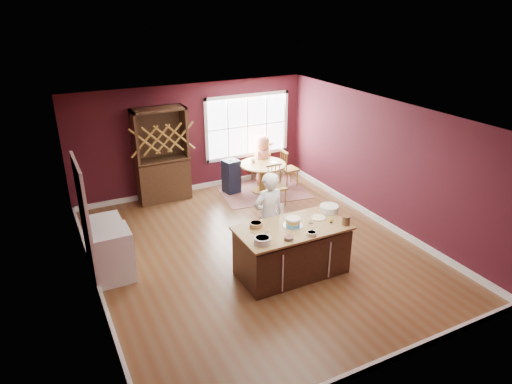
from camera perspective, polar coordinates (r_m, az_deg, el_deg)
room_shell at (r=8.39m, az=0.02°, el=0.63°), size 7.00×7.00×7.00m
window at (r=11.93m, az=-1.10°, el=8.27°), size 2.36×0.10×1.66m
doorway at (r=8.32m, az=-20.56°, el=-3.61°), size 0.08×1.26×2.13m
kitchen_island at (r=8.14m, az=4.49°, el=-7.38°), size 1.96×1.03×0.92m
dining_table at (r=11.45m, az=0.86°, el=2.55°), size 1.16×1.16×0.75m
baker at (r=8.43m, az=1.56°, el=-2.98°), size 0.64×0.43×1.70m
layer_cake at (r=7.92m, az=4.66°, el=-3.75°), size 0.36×0.36×0.15m
bowl_blue at (r=7.36m, az=0.81°, el=-6.06°), size 0.27×0.27×0.11m
bowl_yellow at (r=7.86m, az=0.01°, el=-4.12°), size 0.23×0.23×0.09m
bowl_pink at (r=7.49m, az=4.11°, el=-5.80°), size 0.16×0.16×0.06m
bowl_olive at (r=7.66m, az=6.96°, el=-5.18°), size 0.17×0.17×0.06m
drinking_glass at (r=8.03m, az=6.85°, el=-3.37°), size 0.08×0.08×0.17m
dinner_plate at (r=8.26m, az=7.77°, el=-3.19°), size 0.27×0.27×0.02m
white_tub at (r=8.52m, az=9.12°, el=-2.05°), size 0.35×0.35×0.12m
stoneware_crock at (r=8.07m, az=11.19°, el=-3.50°), size 0.14×0.14×0.17m
toy_figurine at (r=8.10m, az=9.39°, el=-3.59°), size 0.05×0.05×0.08m
rug at (r=11.65m, az=0.84°, el=0.12°), size 2.30×1.89×0.01m
chair_east at (r=11.90m, az=4.19°, el=3.10°), size 0.41×0.43×0.99m
chair_south at (r=10.72m, az=2.61°, el=0.79°), size 0.43×0.41×0.98m
chair_north at (r=12.19m, az=0.64°, el=3.88°), size 0.53×0.51×1.08m
seated_woman at (r=11.89m, az=0.91°, el=3.98°), size 0.77×0.66×1.32m
high_chair at (r=11.46m, az=-3.11°, el=2.06°), size 0.42×0.42×0.89m
toddler at (r=11.35m, az=-3.32°, el=3.80°), size 0.18×0.14×0.26m
table_plate at (r=11.45m, az=2.14°, el=3.72°), size 0.22×0.22×0.02m
table_cup at (r=11.45m, az=-0.35°, el=3.94°), size 0.14×0.14×0.09m
hutch at (r=11.02m, az=-11.72°, el=4.51°), size 1.23×0.51×2.26m
washer at (r=8.32m, az=-17.47°, el=-7.51°), size 0.65×0.63×0.94m
dryer at (r=8.90m, az=-18.22°, el=-5.75°), size 0.60×0.58×0.88m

